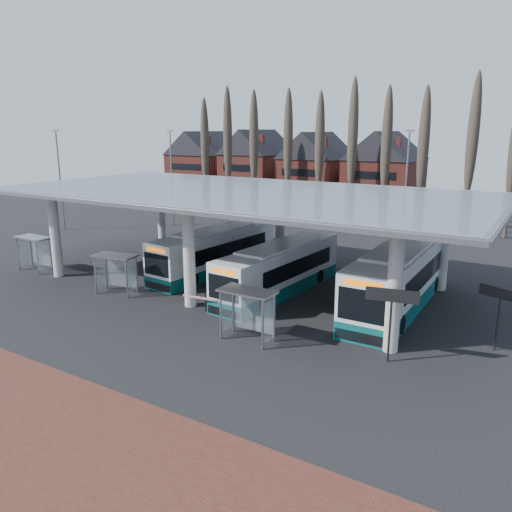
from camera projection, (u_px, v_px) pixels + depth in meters
The scene contains 16 objects.
ground at pixel (162, 319), 27.62m from camera, with size 140.00×140.00×0.00m, color black.
station_canopy at pixel (241, 200), 32.85m from camera, with size 32.00×16.00×6.34m.
poplar_row at pixel (369, 144), 52.78m from camera, with size 45.10×1.10×14.50m.
townhouse_row at pixel (286, 161), 70.53m from camera, with size 36.80×10.30×12.25m.
lamp_post_a at pixel (172, 176), 53.61m from camera, with size 0.80×0.16×10.17m.
lamp_post_b at pixel (406, 185), 44.80m from camera, with size 0.80×0.16×10.17m.
lamp_post_d at pixel (60, 179), 51.03m from camera, with size 0.80×0.16×10.17m.
bus_1 at pixel (216, 251), 36.54m from camera, with size 3.31×11.77×3.23m.
bus_2 at pixel (280, 270), 31.88m from camera, with size 3.20×11.51×3.16m.
bus_3 at pixel (400, 278), 29.30m from camera, with size 2.88×13.09×3.63m.
shelter_0 at pixel (35, 246), 36.78m from camera, with size 2.78×1.42×2.56m.
shelter_1 at pixel (117, 265), 31.60m from camera, with size 2.94×1.86×2.54m.
shelter_2 at pixel (249, 303), 24.46m from camera, with size 2.81×1.41×2.61m.
info_sign_0 at pixel (392, 301), 21.83m from camera, with size 2.28×0.57×3.43m.
info_sign_1 at pixel (501, 298), 23.08m from camera, with size 1.97×0.86×3.08m.
barrier at pixel (201, 299), 28.26m from camera, with size 2.22×0.72×1.11m.
Camera 1 is at (17.94, -19.42, 10.14)m, focal length 35.00 mm.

